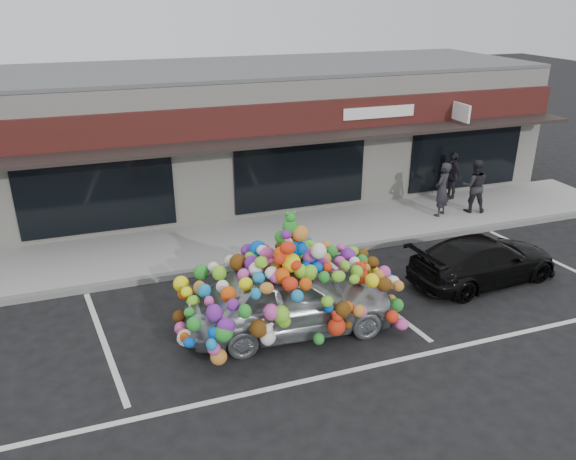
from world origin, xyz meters
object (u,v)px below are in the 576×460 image
object	(u,v)px
toy_car	(291,291)
pedestrian_b	(474,186)
pedestrian_c	(452,175)
black_sedan	(484,260)
pedestrian_a	(442,189)

from	to	relation	value
toy_car	pedestrian_b	size ratio (longest dim) A/B	2.80
toy_car	pedestrian_c	distance (m)	9.44
black_sedan	pedestrian_a	size ratio (longest dim) A/B	2.29
toy_car	pedestrian_b	xyz separation A→B (m)	(7.55, 4.26, 0.08)
black_sedan	pedestrian_a	bearing A→B (deg)	-23.90
pedestrian_a	toy_car	bearing A→B (deg)	0.68
black_sedan	pedestrian_c	world-z (taller)	pedestrian_c
toy_car	pedestrian_c	size ratio (longest dim) A/B	2.98
pedestrian_a	pedestrian_b	world-z (taller)	pedestrian_a
pedestrian_a	pedestrian_b	bearing A→B (deg)	145.54
black_sedan	pedestrian_c	xyz separation A→B (m)	(2.49, 5.07, 0.38)
toy_car	pedestrian_c	world-z (taller)	toy_car
toy_car	pedestrian_b	world-z (taller)	toy_car
pedestrian_a	pedestrian_b	xyz separation A→B (m)	(1.14, -0.03, -0.00)
pedestrian_b	pedestrian_c	distance (m)	1.31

